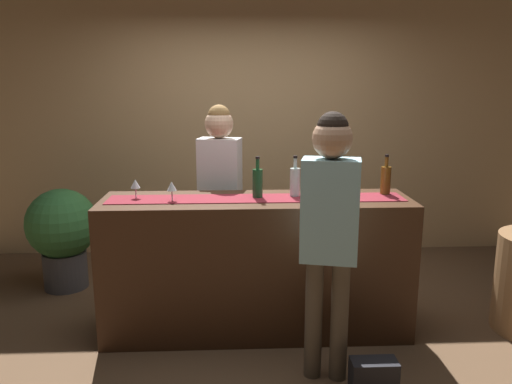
# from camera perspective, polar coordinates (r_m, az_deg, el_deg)

# --- Properties ---
(ground_plane) EXTENTS (10.00, 10.00, 0.00)m
(ground_plane) POSITION_cam_1_polar(r_m,az_deg,el_deg) (4.01, 0.05, -15.13)
(ground_plane) COLOR brown
(back_wall) EXTENTS (6.00, 0.12, 2.90)m
(back_wall) POSITION_cam_1_polar(r_m,az_deg,el_deg) (5.47, -0.90, 8.20)
(back_wall) COLOR tan
(back_wall) RESTS_ON ground
(bar_counter) EXTENTS (2.24, 0.60, 1.02)m
(bar_counter) POSITION_cam_1_polar(r_m,az_deg,el_deg) (3.80, 0.05, -8.29)
(bar_counter) COLOR #3D2314
(bar_counter) RESTS_ON ground
(counter_runner_cloth) EXTENTS (2.13, 0.28, 0.01)m
(counter_runner_cloth) POSITION_cam_1_polar(r_m,az_deg,el_deg) (3.65, 0.06, -0.72)
(counter_runner_cloth) COLOR maroon
(counter_runner_cloth) RESTS_ON bar_counter
(wine_bottle_green) EXTENTS (0.07, 0.07, 0.30)m
(wine_bottle_green) POSITION_cam_1_polar(r_m,az_deg,el_deg) (3.65, 0.18, 1.07)
(wine_bottle_green) COLOR #194723
(wine_bottle_green) RESTS_ON bar_counter
(wine_bottle_amber) EXTENTS (0.07, 0.07, 0.30)m
(wine_bottle_amber) POSITION_cam_1_polar(r_m,az_deg,el_deg) (3.88, 14.39, 1.36)
(wine_bottle_amber) COLOR brown
(wine_bottle_amber) RESTS_ON bar_counter
(wine_bottle_clear) EXTENTS (0.07, 0.07, 0.30)m
(wine_bottle_clear) POSITION_cam_1_polar(r_m,az_deg,el_deg) (3.71, 4.41, 1.20)
(wine_bottle_clear) COLOR #B2C6C1
(wine_bottle_clear) RESTS_ON bar_counter
(wine_glass_near_customer) EXTENTS (0.07, 0.07, 0.14)m
(wine_glass_near_customer) POSITION_cam_1_polar(r_m,az_deg,el_deg) (3.59, -9.46, 0.58)
(wine_glass_near_customer) COLOR silver
(wine_glass_near_customer) RESTS_ON bar_counter
(wine_glass_mid_counter) EXTENTS (0.07, 0.07, 0.14)m
(wine_glass_mid_counter) POSITION_cam_1_polar(r_m,az_deg,el_deg) (3.73, -13.42, 0.84)
(wine_glass_mid_counter) COLOR silver
(wine_glass_mid_counter) RESTS_ON bar_counter
(bartender) EXTENTS (0.38, 0.27, 1.67)m
(bartender) POSITION_cam_1_polar(r_m,az_deg,el_deg) (4.21, -4.08, 1.07)
(bartender) COLOR #26262B
(bartender) RESTS_ON ground
(customer_sipping) EXTENTS (0.38, 0.27, 1.69)m
(customer_sipping) POSITION_cam_1_polar(r_m,az_deg,el_deg) (3.06, 8.30, -3.13)
(customer_sipping) COLOR brown
(customer_sipping) RESTS_ON ground
(potted_plant_tall) EXTENTS (0.63, 0.63, 0.92)m
(potted_plant_tall) POSITION_cam_1_polar(r_m,az_deg,el_deg) (4.87, -20.96, -4.17)
(potted_plant_tall) COLOR #4C4C51
(potted_plant_tall) RESTS_ON ground
(handbag) EXTENTS (0.28, 0.14, 0.22)m
(handbag) POSITION_cam_1_polar(r_m,az_deg,el_deg) (3.32, 13.09, -19.63)
(handbag) COLOR black
(handbag) RESTS_ON ground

